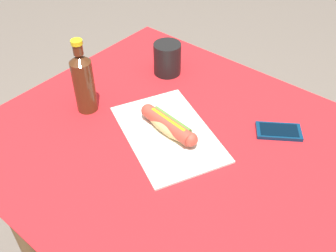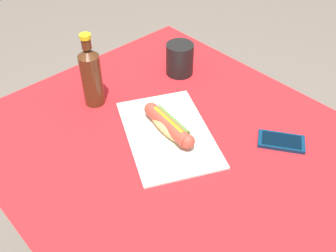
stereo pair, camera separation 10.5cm
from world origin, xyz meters
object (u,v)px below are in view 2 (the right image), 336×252
cell_phone (281,141)px  drinking_cup (180,59)px  hot_dog (168,125)px  soda_bottle (91,75)px

cell_phone → drinking_cup: drinking_cup is taller
hot_dog → soda_bottle: 0.27m
cell_phone → drinking_cup: 0.43m
cell_phone → soda_bottle: 0.56m
soda_bottle → hot_dog: bearing=14.5°
cell_phone → soda_bottle: soda_bottle is taller
cell_phone → drinking_cup: size_ratio=1.30×
hot_dog → drinking_cup: size_ratio=1.91×
soda_bottle → drinking_cup: soda_bottle is taller
cell_phone → drinking_cup: bearing=175.5°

